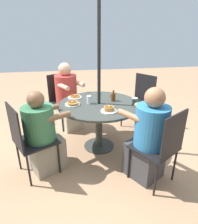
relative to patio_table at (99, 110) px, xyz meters
The scene contains 16 objects.
ground_plane 0.61m from the patio_table, ahead, with size 12.00×12.00×0.00m, color tan.
patio_table is the anchor object (origin of this frame).
umbrella_pole 0.47m from the patio_table, ahead, with size 0.05×0.05×2.16m, color black.
patio_chair_north 1.07m from the patio_table, 28.47° to the left, with size 0.61×0.61×0.95m.
diner_north 0.89m from the patio_table, 28.47° to the left, with size 0.60×0.55×1.08m.
patio_chair_east 1.07m from the patio_table, 121.63° to the left, with size 0.62×0.62×0.95m.
diner_east 0.88m from the patio_table, 121.63° to the left, with size 0.58×0.62×1.16m.
patio_chair_south 1.07m from the patio_table, 144.46° to the right, with size 0.63×0.63×0.95m.
patio_chair_west 1.07m from the patio_table, 59.25° to the right, with size 0.62×0.62×0.95m.
diner_west 0.88m from the patio_table, 59.25° to the right, with size 0.56×0.59×1.18m.
pancake_plate_a 0.35m from the patio_table, 104.44° to the left, with size 0.21×0.21×0.08m.
pancake_plate_b 0.40m from the patio_table, ahead, with size 0.21×0.21×0.06m.
pancake_plate_c 0.46m from the patio_table, 42.31° to the right, with size 0.21×0.21×0.05m.
syrup_bottle 0.29m from the patio_table, 161.53° to the right, with size 0.09×0.06×0.16m.
coffee_cup 0.53m from the patio_table, 166.73° to the left, with size 0.08×0.08×0.10m.
drinking_glass_a 0.22m from the patio_table, ahead, with size 0.07×0.07×0.12m, color silver.
Camera 1 is at (0.42, 2.66, 1.74)m, focal length 32.00 mm.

